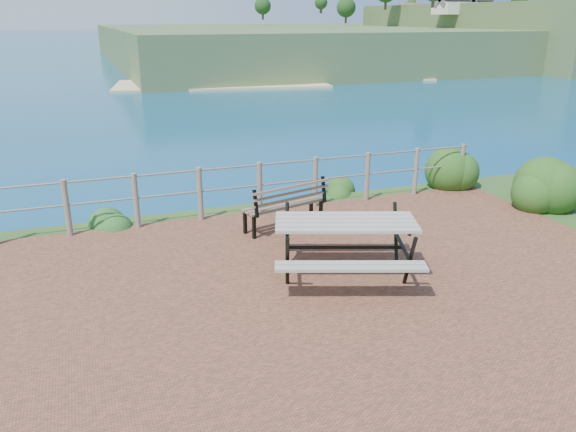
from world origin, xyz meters
The scene contains 10 objects.
ground centered at (0.00, 0.00, 0.00)m, with size 10.00×7.00×0.12m, color brown.
ocean centered at (0.00, 200.00, 0.00)m, with size 1200.00×1200.00×0.00m, color #135A73.
safety_railing centered at (0.00, 3.35, 0.57)m, with size 9.40×0.10×1.00m.
distant_bay centered at (173.07, 202.61, -1.52)m, with size 290.00×232.36×24.00m.
picnic_table centered at (0.32, 0.28, 0.54)m, with size 2.16×1.65×0.84m.
park_bench centered at (0.16, 2.43, 0.58)m, with size 1.61×0.78×0.88m.
shrub_right_front centered at (5.13, 1.85, 0.00)m, with size 1.25×1.25×1.77m, color #1F4615.
shrub_right_edge centered at (4.80, 3.69, 0.00)m, with size 1.05×1.05×1.50m, color #1F4615.
shrub_lip_west centered at (-2.72, 3.76, 0.00)m, with size 0.72×0.72×0.44m, color #1C4B20.
shrub_lip_east centered at (1.99, 4.13, 0.00)m, with size 0.68×0.68×0.38m, color #1F4615.
Camera 1 is at (-3.05, -6.46, 3.59)m, focal length 35.00 mm.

